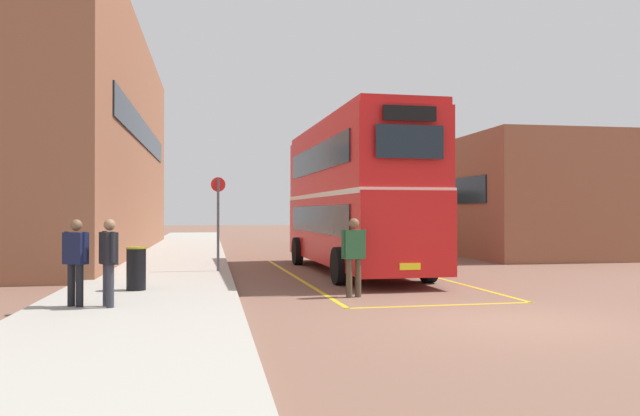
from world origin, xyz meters
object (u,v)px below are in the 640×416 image
single_deck_bus (374,217)px  bus_stop_sign (218,215)px  pedestrian_waiting_near (109,256)px  pedestrian_boarding (354,251)px  litter_bin (136,268)px  double_decker_bus (353,194)px  pedestrian_waiting_far (76,256)px

single_deck_bus → bus_stop_sign: single_deck_bus is taller
pedestrian_waiting_near → pedestrian_boarding: bearing=16.8°
pedestrian_waiting_near → bus_stop_sign: size_ratio=0.58×
pedestrian_boarding → bus_stop_sign: bus_stop_sign is taller
litter_bin → double_decker_bus: bearing=37.5°
pedestrian_boarding → litter_bin: (-4.86, 1.02, -0.41)m
double_decker_bus → pedestrian_boarding: bearing=-102.8°
pedestrian_waiting_far → litter_bin: size_ratio=1.67×
double_decker_bus → litter_bin: bearing=-142.5°
pedestrian_boarding → pedestrian_waiting_near: (-5.08, -1.53, 0.05)m
single_deck_bus → pedestrian_boarding: bearing=-106.0°
pedestrian_boarding → double_decker_bus: bearing=77.2°
double_decker_bus → single_deck_bus: bearing=72.7°
pedestrian_boarding → litter_bin: 4.98m
double_decker_bus → pedestrian_waiting_far: double_decker_bus is taller
pedestrian_boarding → pedestrian_waiting_near: bearing=-163.2°
double_decker_bus → pedestrian_waiting_far: (-7.01, -7.12, -1.43)m
litter_bin → bus_stop_sign: bus_stop_sign is taller
double_decker_bus → pedestrian_boarding: 6.08m
double_decker_bus → pedestrian_waiting_far: size_ratio=6.45×
pedestrian_waiting_near → pedestrian_waiting_far: 0.65m
single_deck_bus → litter_bin: 21.91m
single_deck_bus → litter_bin: bearing=-119.1°
pedestrian_boarding → pedestrian_waiting_near: size_ratio=1.08×
pedestrian_waiting_near → litter_bin: size_ratio=1.67×
pedestrian_boarding → pedestrian_waiting_far: 5.86m
pedestrian_waiting_far → single_deck_bus: bearing=61.9°
pedestrian_waiting_far → pedestrian_boarding: bearing=13.5°
double_decker_bus → pedestrian_waiting_far: bearing=-134.6°
pedestrian_waiting_near → pedestrian_waiting_far: size_ratio=1.01×
pedestrian_boarding → pedestrian_waiting_far: size_ratio=1.08×
bus_stop_sign → pedestrian_boarding: bearing=-61.6°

